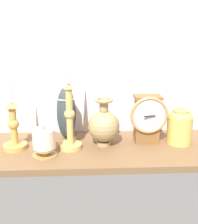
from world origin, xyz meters
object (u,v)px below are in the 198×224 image
at_px(candlestick_tall_left, 69,111).
at_px(tall_ceramic_vase, 66,113).
at_px(brass_vase_bulbous, 104,125).
at_px(brass_vase_jar, 180,126).
at_px(mantel_clock, 147,118).
at_px(pillar_candle_front, 44,142).
at_px(candlestick_tall_center, 13,125).

distance_m(candlestick_tall_left, tall_ceramic_vase, 0.11).
height_order(brass_vase_bulbous, brass_vase_jar, brass_vase_bulbous).
distance_m(mantel_clock, tall_ceramic_vase, 0.33).
distance_m(brass_vase_jar, tall_ceramic_vase, 0.46).
bearing_deg(pillar_candle_front, candlestick_tall_left, 33.29).
distance_m(candlestick_tall_center, tall_ceramic_vase, 0.21).
bearing_deg(brass_vase_jar, mantel_clock, 174.23).
relative_size(mantel_clock, tall_ceramic_vase, 0.89).
bearing_deg(candlestick_tall_left, tall_ceramic_vase, 100.38).
xyz_separation_m(candlestick_tall_left, candlestick_tall_center, (-0.21, 0.01, -0.05)).
height_order(brass_vase_jar, tall_ceramic_vase, tall_ceramic_vase).
xyz_separation_m(candlestick_tall_center, tall_ceramic_vase, (0.19, 0.09, 0.01)).
bearing_deg(pillar_candle_front, brass_vase_jar, 9.89).
bearing_deg(mantel_clock, candlestick_tall_center, -176.08).
bearing_deg(brass_vase_bulbous, mantel_clock, 5.83).
relative_size(candlestick_tall_left, brass_vase_bulbous, 2.29).
height_order(mantel_clock, tall_ceramic_vase, tall_ceramic_vase).
distance_m(candlestick_tall_left, pillar_candle_front, 0.14).
relative_size(brass_vase_jar, pillar_candle_front, 1.27).
height_order(candlestick_tall_center, brass_vase_jar, candlestick_tall_center).
height_order(mantel_clock, pillar_candle_front, mantel_clock).
distance_m(brass_vase_bulbous, pillar_candle_front, 0.24).
relative_size(candlestick_tall_left, pillar_candle_front, 3.88).
xyz_separation_m(mantel_clock, pillar_candle_front, (-0.39, -0.10, -0.05)).
bearing_deg(brass_vase_bulbous, candlestick_tall_left, -168.26).
bearing_deg(brass_vase_bulbous, tall_ceramic_vase, 152.29).
bearing_deg(tall_ceramic_vase, brass_vase_jar, -9.22).
height_order(mantel_clock, brass_vase_jar, mantel_clock).
relative_size(pillar_candle_front, tall_ceramic_vase, 0.51).
xyz_separation_m(brass_vase_jar, tall_ceramic_vase, (-0.45, 0.07, 0.04)).
xyz_separation_m(pillar_candle_front, tall_ceramic_vase, (0.07, 0.16, 0.06)).
bearing_deg(tall_ceramic_vase, pillar_candle_front, -113.40).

